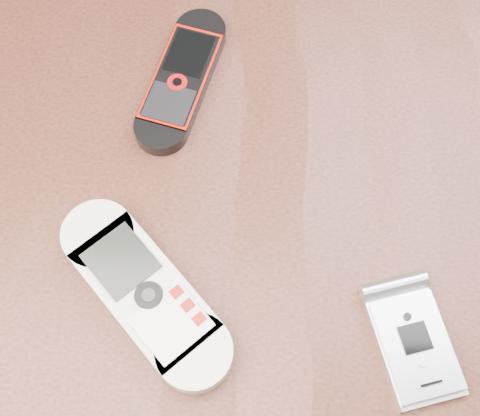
# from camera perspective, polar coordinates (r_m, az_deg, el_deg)

# --- Properties ---
(ground) EXTENTS (4.00, 4.00, 0.00)m
(ground) POSITION_cam_1_polar(r_m,az_deg,el_deg) (1.26, -0.23, -14.07)
(ground) COLOR #472B19
(ground) RESTS_ON ground
(table) EXTENTS (1.20, 0.80, 0.75)m
(table) POSITION_cam_1_polar(r_m,az_deg,el_deg) (0.63, -0.46, -4.22)
(table) COLOR black
(table) RESTS_ON ground
(nokia_white) EXTENTS (0.15, 0.17, 0.02)m
(nokia_white) POSITION_cam_1_polar(r_m,az_deg,el_deg) (0.51, -8.12, -7.13)
(nokia_white) COLOR white
(nokia_white) RESTS_ON table
(nokia_black_red) EXTENTS (0.09, 0.16, 0.01)m
(nokia_black_red) POSITION_cam_1_polar(r_m,az_deg,el_deg) (0.59, -5.01, 10.92)
(nokia_black_red) COLOR black
(nokia_black_red) RESTS_ON table
(motorola_razr) EXTENTS (0.07, 0.11, 0.02)m
(motorola_razr) POSITION_cam_1_polar(r_m,az_deg,el_deg) (0.51, 14.64, -11.12)
(motorola_razr) COLOR silver
(motorola_razr) RESTS_ON table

